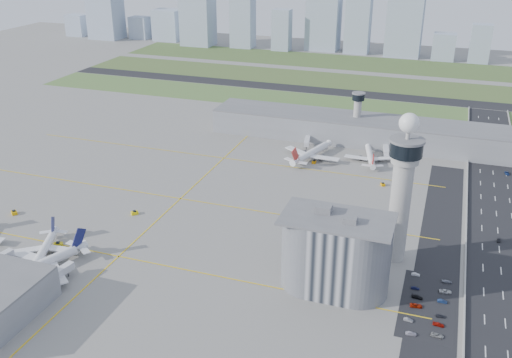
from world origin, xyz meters
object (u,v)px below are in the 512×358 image
(airplane_far_a, at_px, (312,148))
(car_lot_2, at_px, (416,306))
(airplane_far_b, at_px, (370,153))
(car_hw_2, at_px, (507,173))
(tug_1, at_px, (80,231))
(car_lot_8, at_px, (441,316))
(tug_5, at_px, (383,184))
(car_lot_0, at_px, (411,333))
(airplane_near_b, at_px, (43,246))
(jet_bridge_far_0, at_px, (308,139))
(tug_4, at_px, (314,162))
(car_lot_11, at_px, (447,282))
(secondary_tower, at_px, (357,112))
(jet_bridge_far_1, at_px, (385,148))
(car_hw_1, at_px, (499,240))
(admin_building, at_px, (335,254))
(tug_2, at_px, (58,244))
(tug_0, at_px, (14,212))
(car_lot_4, at_px, (415,288))
(tug_3, at_px, (135,212))
(control_tower, at_px, (402,183))
(car_lot_3, at_px, (417,297))
(car_lot_1, at_px, (408,320))
(airplane_near_c, at_px, (38,260))
(car_lot_7, at_px, (439,324))
(car_lot_9, at_px, (442,301))
(jet_bridge_near_2, at_px, (46,284))
(car_lot_5, at_px, (416,274))

(airplane_far_a, height_order, car_lot_2, airplane_far_a)
(airplane_far_b, height_order, car_hw_2, airplane_far_b)
(tug_1, bearing_deg, car_lot_8, -104.71)
(tug_5, height_order, car_lot_0, tug_5)
(airplane_near_b, height_order, jet_bridge_far_0, airplane_near_b)
(tug_4, bearing_deg, car_lot_11, 128.21)
(secondary_tower, xyz_separation_m, airplane_far_b, (14.98, -34.61, -13.68))
(jet_bridge_far_1, height_order, tug_5, jet_bridge_far_1)
(car_lot_8, bearing_deg, car_hw_1, -22.72)
(admin_building, xyz_separation_m, tug_4, (-37.91, 122.31, -14.42))
(tug_2, xyz_separation_m, car_lot_2, (153.74, 6.86, -0.41))
(secondary_tower, relative_size, tug_4, 10.48)
(tug_0, height_order, car_lot_4, tug_0)
(tug_3, height_order, car_hw_2, tug_3)
(jet_bridge_far_0, height_order, tug_5, jet_bridge_far_0)
(jet_bridge_far_1, xyz_separation_m, tug_5, (5.35, -50.66, -2.02))
(control_tower, relative_size, car_lot_4, 19.63)
(airplane_far_a, bearing_deg, car_lot_3, -132.92)
(admin_building, bearing_deg, tug_4, 107.22)
(control_tower, height_order, car_lot_3, control_tower)
(tug_4, bearing_deg, car_lot_4, 121.97)
(airplane_far_b, bearing_deg, secondary_tower, 9.87)
(airplane_far_b, relative_size, tug_0, 10.36)
(car_lot_8, bearing_deg, jet_bridge_far_0, 25.58)
(admin_building, distance_m, tug_3, 110.34)
(jet_bridge_far_0, xyz_separation_m, car_lot_1, (79.98, -165.93, -2.29))
(airplane_near_c, relative_size, car_lot_8, 13.42)
(airplane_near_b, relative_size, car_lot_1, 10.94)
(car_lot_0, xyz_separation_m, car_lot_7, (8.82, 8.28, -0.06))
(car_lot_9, height_order, car_hw_1, car_lot_9)
(car_lot_8, xyz_separation_m, car_hw_1, (22.12, 65.40, 0.04))
(car_lot_1, bearing_deg, car_lot_9, -29.20)
(jet_bridge_far_0, xyz_separation_m, car_lot_4, (80.65, -144.92, -2.29))
(admin_building, height_order, jet_bridge_far_0, admin_building)
(tug_5, distance_m, car_lot_8, 114.80)
(tug_5, relative_size, car_lot_1, 0.84)
(car_lot_1, xyz_separation_m, car_lot_9, (11.04, 15.46, 0.05))
(tug_5, bearing_deg, tug_2, -165.49)
(tug_3, bearing_deg, car_lot_8, 32.01)
(airplane_far_a, distance_m, car_lot_7, 163.32)
(airplane_far_b, xyz_separation_m, jet_bridge_far_0, (-42.98, 16.61, -2.27))
(car_lot_11, distance_m, car_hw_2, 127.78)
(airplane_near_b, bearing_deg, tug_3, 139.26)
(control_tower, distance_m, car_lot_9, 48.25)
(jet_bridge_near_2, xyz_separation_m, car_hw_1, (167.97, 98.57, -2.25))
(car_lot_5, bearing_deg, tug_1, 91.67)
(car_hw_1, bearing_deg, tug_5, 146.84)
(jet_bridge_far_1, relative_size, car_lot_4, 4.26)
(tug_3, xyz_separation_m, car_hw_2, (176.00, 113.53, -0.34))
(car_lot_0, distance_m, car_lot_3, 22.64)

